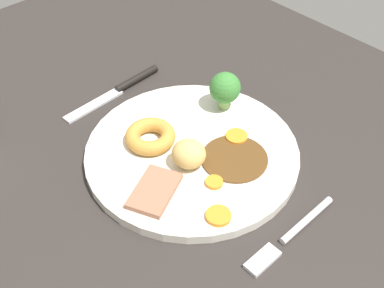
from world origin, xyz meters
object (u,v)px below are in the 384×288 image
Objects in this scene: carrot_coin_side at (214,182)px; fork at (289,236)px; yorkshire_pudding at (150,136)px; carrot_coin_back at (238,138)px; roast_potato_left at (189,154)px; meat_slice_main at (154,190)px; dinner_plate at (192,153)px; knife at (122,88)px; carrot_coin_front at (218,216)px; broccoli_floret at (225,88)px.

carrot_coin_side is 0.15× the size of fork.
yorkshire_pudding is 2.24× the size of carrot_coin_back.
roast_potato_left reaches higher than fork.
roast_potato_left is at bearing 0.48° from carrot_coin_side.
roast_potato_left is at bearing -84.98° from meat_slice_main.
roast_potato_left reaches higher than yorkshire_pudding.
dinner_plate is 19.07cm from knife.
yorkshire_pudding is 2.26× the size of carrot_coin_front.
dinner_plate is 7.07cm from carrot_coin_side.
carrot_coin_front is 14.27cm from carrot_coin_back.
dinner_plate is 9.40× the size of carrot_coin_back.
meat_slice_main is 7.82cm from carrot_coin_side.
carrot_coin_back is 1.37× the size of carrot_coin_side.
carrot_coin_back is at bearing 150.27° from broccoli_floret.
yorkshire_pudding reaches higher than dinner_plate.
roast_potato_left is at bearing 113.86° from broccoli_floret.
dinner_plate is at bearing -27.78° from carrot_coin_front.
meat_slice_main is 8.97cm from carrot_coin_front.
broccoli_floret is (10.13, -12.13, 3.20)cm from carrot_coin_side.
carrot_coin_side is 11.55cm from fork.
carrot_coin_front is 5.45cm from carrot_coin_side.
carrot_coin_side reaches higher than fork.
roast_potato_left is 0.25× the size of knife.
carrot_coin_back is 0.53× the size of broccoli_floret.
fork is (-23.07, -2.33, -2.05)cm from yorkshire_pudding.
meat_slice_main is at bearing -63.25° from fork.
broccoli_floret reaches higher than carrot_coin_front.
knife is (36.98, -2.91, 0.06)cm from fork.
carrot_coin_front is 0.20× the size of fork.
knife is at bearing -9.53° from carrot_coin_side.
yorkshire_pudding is 3.08× the size of carrot_coin_side.
carrot_coin_front is at bearing 171.07° from yorkshire_pudding.
knife is at bearing -6.10° from dinner_plate.
dinner_plate is at bearing 109.57° from broccoli_floret.
roast_potato_left reaches higher than dinner_plate.
roast_potato_left is 1.99× the size of carrot_coin_side.
meat_slice_main reaches higher than fork.
fork is 37.10cm from knife.
meat_slice_main reaches higher than carrot_coin_front.
fork is (-7.17, -4.83, -1.30)cm from carrot_coin_front.
carrot_coin_back reaches higher than knife.
meat_slice_main is 2.38× the size of carrot_coin_back.
knife is (20.84, -4.34, -2.93)cm from roast_potato_left.
dinner_plate is at bearing 80.85° from knife.
meat_slice_main is (-2.46, 8.88, 1.10)cm from dinner_plate.
roast_potato_left is (-1.88, 2.31, 2.69)cm from dinner_plate.
broccoli_floret reaches higher than carrot_coin_back.
meat_slice_main reaches higher than carrot_coin_side.
dinner_plate is 1.60× the size of knife.
broccoli_floret is at bearing -47.34° from carrot_coin_front.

